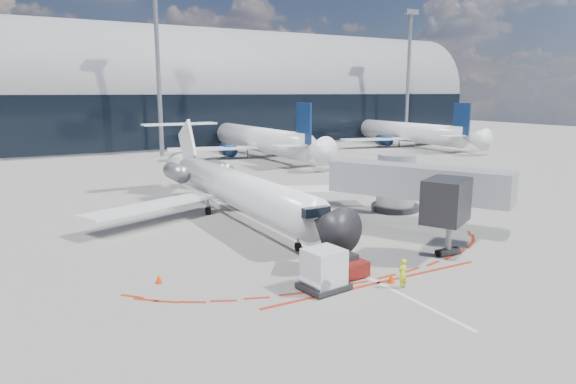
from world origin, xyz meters
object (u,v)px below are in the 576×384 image
ramp_worker (402,274)px  regional_jet (231,186)px  uld_container (324,270)px  pushback_tug (341,264)px

ramp_worker → regional_jet: bearing=-94.0°
regional_jet → ramp_worker: regional_jet is taller
uld_container → ramp_worker: bearing=-33.7°
pushback_tug → uld_container: bearing=-149.2°
regional_jet → ramp_worker: (1.51, -18.71, -1.67)m
regional_jet → pushback_tug: size_ratio=6.36×
regional_jet → uld_container: bearing=-97.1°
pushback_tug → regional_jet: bearing=85.3°
pushback_tug → uld_container: size_ratio=1.85×
pushback_tug → ramp_worker: (1.48, -3.34, 0.26)m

